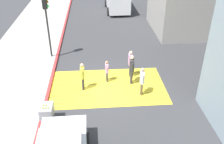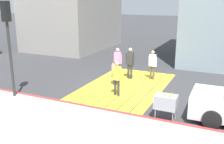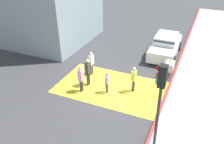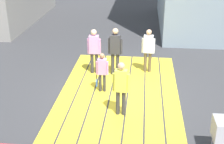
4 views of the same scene
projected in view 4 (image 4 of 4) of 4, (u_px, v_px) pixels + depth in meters
ground_plane at (119, 92)px, 10.34m from camera, size 120.00×120.00×0.00m
crosswalk_stripes at (119, 92)px, 10.33m from camera, size 6.40×3.80×0.01m
pedestrian_adult_lead at (115, 48)px, 11.19m from camera, size 0.24×0.51×1.75m
pedestrian_adult_trailing at (148, 48)px, 11.45m from camera, size 0.24×0.48×1.63m
pedestrian_adult_side at (121, 85)px, 8.71m from camera, size 0.23×0.47×1.61m
pedestrian_teen_behind at (94, 48)px, 11.32m from camera, size 0.22×0.49×1.67m
pedestrian_child_with_racket at (102, 70)px, 10.08m from camera, size 0.28×0.41×1.33m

